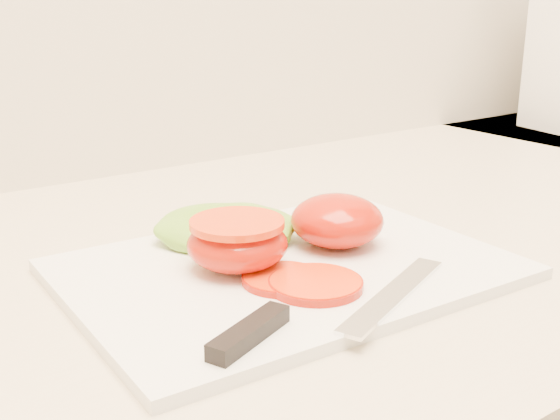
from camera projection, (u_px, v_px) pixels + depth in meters
cutting_board at (287, 269)px, 0.59m from camera, size 0.37×0.27×0.01m
tomato_half_dome at (337, 220)px, 0.63m from camera, size 0.08×0.08×0.05m
tomato_half_cut at (237, 242)px, 0.58m from camera, size 0.08×0.08×0.04m
tomato_slice_0 at (316, 284)px, 0.54m from camera, size 0.07×0.07×0.01m
tomato_slice_1 at (283, 279)px, 0.55m from camera, size 0.06×0.06×0.01m
lettuce_leaf_0 at (227, 229)px, 0.64m from camera, size 0.16×0.15×0.02m
knife at (311, 316)px, 0.49m from camera, size 0.24×0.08×0.01m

